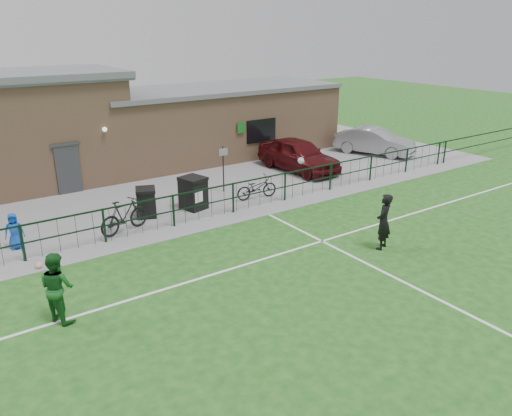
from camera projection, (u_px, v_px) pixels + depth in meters
ground at (368, 313)px, 12.53m from camera, size 90.00×90.00×0.00m
paving_strip at (152, 182)px, 22.98m from camera, size 34.00×13.00×0.02m
pitch_line_touch at (213, 219)px, 18.57m from camera, size 28.00×0.10×0.01m
pitch_line_mid at (274, 256)px, 15.62m from camera, size 28.00×0.10×0.01m
pitch_line_perp at (420, 290)px, 13.59m from camera, size 0.10×16.00×0.01m
perimeter_fence at (210, 203)px, 18.52m from camera, size 28.00×0.10×1.20m
wheelie_bin_left at (146, 203)px, 18.67m from camera, size 0.91×0.96×1.02m
wheelie_bin_right at (193, 194)px, 19.44m from camera, size 0.99×1.07×1.19m
sign_post at (223, 169)px, 21.32m from camera, size 0.08×0.08×2.00m
car_maroon at (298, 155)px, 24.56m from camera, size 2.16×4.78×1.59m
car_silver at (375, 141)px, 27.79m from camera, size 3.09×4.63×1.44m
bicycle_d at (124, 216)px, 17.22m from camera, size 2.05×1.10×1.19m
bicycle_e at (257, 188)px, 20.61m from camera, size 1.87×0.84×0.95m
spectator_child at (14, 231)px, 15.92m from camera, size 0.65×0.49×1.20m
goalkeeper_kick at (382, 220)px, 15.88m from camera, size 1.60×3.33×2.58m
outfield_player at (57, 287)px, 11.95m from camera, size 0.97×1.07×1.78m
ball_ground at (39, 265)px, 14.77m from camera, size 0.22×0.22×0.22m
clubhouse at (106, 126)px, 24.07m from camera, size 24.25×5.40×4.96m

